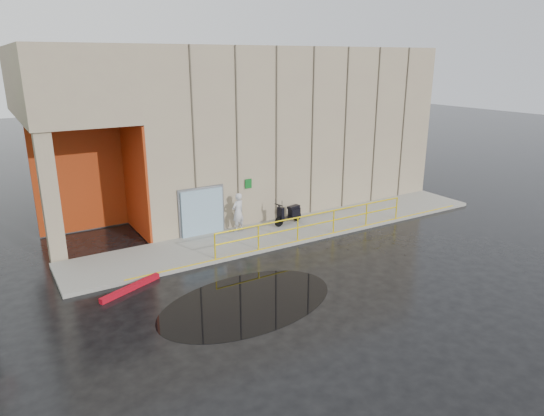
{
  "coord_description": "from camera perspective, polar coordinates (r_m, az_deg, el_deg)",
  "views": [
    {
      "loc": [
        -7.57,
        -12.57,
        7.47
      ],
      "look_at": [
        1.95,
        3.0,
        1.82
      ],
      "focal_mm": 32.0,
      "sensor_mm": 36.0,
      "label": 1
    }
  ],
  "objects": [
    {
      "name": "scooter",
      "position": [
        22.25,
        1.97,
        -0.05
      ],
      "size": [
        1.66,
        0.85,
        1.26
      ],
      "rotation": [
        0.0,
        0.0,
        0.21
      ],
      "color": "black",
      "rests_on": "sidewalk"
    },
    {
      "name": "sidewalk",
      "position": [
        21.9,
        2.54,
        -2.55
      ],
      "size": [
        20.0,
        3.0,
        0.15
      ],
      "primitive_type": "cube",
      "color": "gray",
      "rests_on": "ground"
    },
    {
      "name": "ground",
      "position": [
        16.46,
        -0.34,
        -9.78
      ],
      "size": [
        120.0,
        120.0,
        0.0
      ],
      "primitive_type": "plane",
      "color": "black",
      "rests_on": "ground"
    },
    {
      "name": "guardrail",
      "position": [
        20.8,
        5.21,
        -1.92
      ],
      "size": [
        9.56,
        0.06,
        1.03
      ],
      "color": "yellow",
      "rests_on": "sidewalk"
    },
    {
      "name": "puddle",
      "position": [
        15.82,
        -2.91,
        -10.99
      ],
      "size": [
        6.55,
        4.5,
        0.01
      ],
      "primitive_type": "cube",
      "rotation": [
        0.0,
        0.0,
        0.12
      ],
      "color": "black",
      "rests_on": "ground"
    },
    {
      "name": "red_curb",
      "position": [
        17.17,
        -16.29,
        -9.01
      ],
      "size": [
        2.27,
        1.13,
        0.18
      ],
      "primitive_type": "cube",
      "rotation": [
        0.0,
        0.0,
        0.42
      ],
      "color": "#A00916",
      "rests_on": "ground"
    },
    {
      "name": "person",
      "position": [
        21.3,
        -4.02,
        -0.49
      ],
      "size": [
        0.72,
        0.58,
        1.73
      ],
      "primitive_type": "imported",
      "rotation": [
        0.0,
        0.0,
        3.44
      ],
      "color": "#BABABF",
      "rests_on": "sidewalk"
    },
    {
      "name": "building",
      "position": [
        26.94,
        -3.18,
        10.21
      ],
      "size": [
        20.0,
        10.17,
        8.0
      ],
      "color": "gray",
      "rests_on": "ground"
    }
  ]
}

